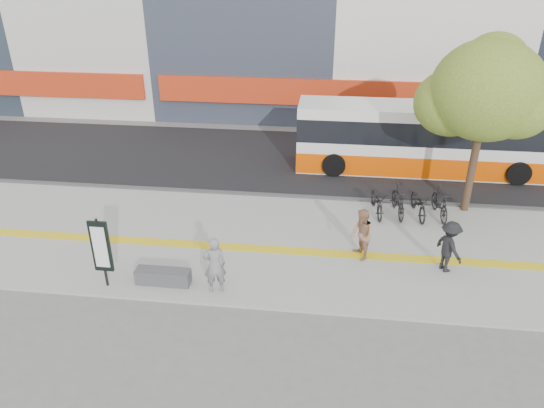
# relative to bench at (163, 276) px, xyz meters

# --- Properties ---
(ground) EXTENTS (120.00, 120.00, 0.00)m
(ground) POSITION_rel_bench_xyz_m (2.60, 1.20, -0.30)
(ground) COLOR #60605C
(ground) RESTS_ON ground
(sidewalk) EXTENTS (40.00, 7.00, 0.08)m
(sidewalk) POSITION_rel_bench_xyz_m (2.60, 2.70, -0.27)
(sidewalk) COLOR slate
(sidewalk) RESTS_ON ground
(tactile_strip) EXTENTS (40.00, 0.45, 0.01)m
(tactile_strip) POSITION_rel_bench_xyz_m (2.60, 2.20, -0.22)
(tactile_strip) COLOR gold
(tactile_strip) RESTS_ON sidewalk
(street) EXTENTS (40.00, 8.00, 0.06)m
(street) POSITION_rel_bench_xyz_m (2.60, 10.20, -0.28)
(street) COLOR black
(street) RESTS_ON ground
(curb) EXTENTS (40.00, 0.25, 0.14)m
(curb) POSITION_rel_bench_xyz_m (2.60, 6.20, -0.23)
(curb) COLOR #363638
(curb) RESTS_ON ground
(bench) EXTENTS (1.60, 0.45, 0.45)m
(bench) POSITION_rel_bench_xyz_m (0.00, 0.00, 0.00)
(bench) COLOR #363638
(bench) RESTS_ON sidewalk
(signboard) EXTENTS (0.55, 0.10, 2.20)m
(signboard) POSITION_rel_bench_xyz_m (-1.60, -0.31, 1.06)
(signboard) COLOR black
(signboard) RESTS_ON sidewalk
(street_tree) EXTENTS (4.40, 3.80, 6.31)m
(street_tree) POSITION_rel_bench_xyz_m (9.78, 6.02, 4.21)
(street_tree) COLOR #352218
(street_tree) RESTS_ON sidewalk
(bus) EXTENTS (10.89, 2.58, 2.90)m
(bus) POSITION_rel_bench_xyz_m (8.66, 9.70, 1.12)
(bus) COLOR silver
(bus) RESTS_ON street
(bicycle_row) EXTENTS (3.04, 1.96, 1.11)m
(bicycle_row) POSITION_rel_bench_xyz_m (7.57, 5.20, 0.30)
(bicycle_row) COLOR black
(bicycle_row) RESTS_ON sidewalk
(seated_woman) EXTENTS (0.73, 0.59, 1.74)m
(seated_woman) POSITION_rel_bench_xyz_m (1.61, -0.17, 0.65)
(seated_woman) COLOR black
(seated_woman) RESTS_ON sidewalk
(pedestrian_tan) EXTENTS (0.89, 0.99, 1.68)m
(pedestrian_tan) POSITION_rel_bench_xyz_m (5.77, 2.07, 0.61)
(pedestrian_tan) COLOR #9F7354
(pedestrian_tan) RESTS_ON sidewalk
(pedestrian_dark) EXTENTS (1.04, 1.23, 1.65)m
(pedestrian_dark) POSITION_rel_bench_xyz_m (8.34, 1.70, 0.60)
(pedestrian_dark) COLOR black
(pedestrian_dark) RESTS_ON sidewalk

